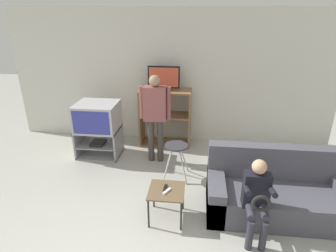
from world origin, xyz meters
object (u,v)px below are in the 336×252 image
television_main (97,117)px  television_flat (164,79)px  person_seated_child (257,195)px  couch (277,193)px  remote_control_white (167,191)px  folding_stool (176,151)px  remote_control_black (165,188)px  snack_table (167,194)px  person_standing_adult (155,111)px  media_shelf (165,117)px  tv_stand (99,142)px

television_main → television_flat: television_flat is taller
television_flat → person_seated_child: bearing=-60.1°
couch → television_flat: bearing=132.4°
television_flat → remote_control_white: (0.32, -2.25, -0.90)m
television_flat → folding_stool: size_ratio=1.02×
remote_control_black → remote_control_white: size_ratio=1.00×
folding_stool → snack_table: 0.99m
couch → television_main: bearing=155.7°
person_standing_adult → media_shelf: bearing=83.4°
folding_stool → person_seated_child: bearing=-48.6°
media_shelf → television_flat: bearing=170.1°
folding_stool → person_standing_adult: size_ratio=0.37×
media_shelf → television_flat: size_ratio=1.88×
television_main → couch: size_ratio=0.40×
couch → person_standing_adult: 2.27m
television_flat → person_seated_child: television_flat is taller
couch → folding_stool: bearing=154.0°
television_main → media_shelf: bearing=28.1°
folding_stool → couch: size_ratio=0.32×
folding_stool → person_standing_adult: (-0.41, 0.51, 0.46)m
media_shelf → folding_stool: bearing=-75.2°
snack_table → remote_control_black: bearing=125.1°
television_flat → remote_control_black: television_flat is taller
television_flat → snack_table: (0.32, -2.22, -0.96)m
television_flat → remote_control_black: 2.38m
television_flat → snack_table: size_ratio=1.33×
tv_stand → person_seated_child: person_seated_child is taller
remote_control_black → person_standing_adult: person_standing_adult is taller
media_shelf → folding_stool: size_ratio=1.92×
television_main → folding_stool: 1.62m
media_shelf → folding_stool: media_shelf is taller
media_shelf → couch: bearing=-47.9°
couch → person_seated_child: bearing=-127.8°
folding_stool → remote_control_white: folding_stool is taller
tv_stand → snack_table: tv_stand is taller
television_main → television_flat: (1.13, 0.62, 0.57)m
tv_stand → couch: (2.89, -1.31, 0.03)m
remote_control_white → person_seated_child: bearing=21.9°
television_main → snack_table: bearing=-48.0°
person_standing_adult → person_seated_child: person_standing_adult is taller
television_flat → snack_table: 2.44m
person_seated_child → tv_stand: bearing=144.6°
media_shelf → person_seated_child: media_shelf is taller
folding_stool → remote_control_black: (-0.05, -0.96, -0.04)m
media_shelf → tv_stand: bearing=-152.6°
folding_stool → television_flat: bearing=105.8°
snack_table → television_main: bearing=132.0°
remote_control_black → remote_control_white: (0.03, -0.07, 0.00)m
television_main → couch: television_main is taller
snack_table → person_seated_child: person_seated_child is taller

